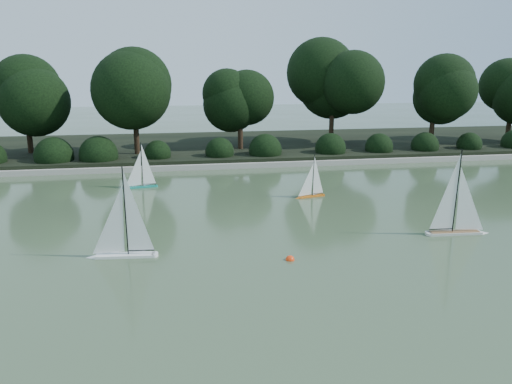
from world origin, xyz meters
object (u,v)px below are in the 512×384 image
at_px(sailboat_white_b, 460,220).
at_px(race_buoy, 290,260).
at_px(sailboat_orange, 309,190).
at_px(sailboat_white_a, 119,242).
at_px(sailboat_teal, 139,180).

relative_size(sailboat_white_b, race_buoy, 11.68).
bearing_deg(sailboat_orange, sailboat_white_a, -141.88).
bearing_deg(sailboat_orange, sailboat_white_b, -57.41).
relative_size(sailboat_white_a, sailboat_orange, 1.46).
xyz_separation_m(sailboat_white_b, sailboat_orange, (-2.29, 3.58, -0.10)).
bearing_deg(sailboat_teal, race_buoy, -64.41).
bearing_deg(race_buoy, sailboat_orange, 69.85).
bearing_deg(sailboat_teal, sailboat_white_b, -38.52).
height_order(sailboat_white_a, sailboat_orange, sailboat_white_a).
height_order(sailboat_white_a, sailboat_teal, sailboat_white_a).
height_order(sailboat_white_a, race_buoy, sailboat_white_a).
distance_m(sailboat_white_a, sailboat_teal, 5.64).
xyz_separation_m(sailboat_orange, sailboat_teal, (-4.65, 1.94, 0.03)).
distance_m(sailboat_white_b, sailboat_orange, 4.25).
bearing_deg(sailboat_white_b, sailboat_orange, 122.59).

